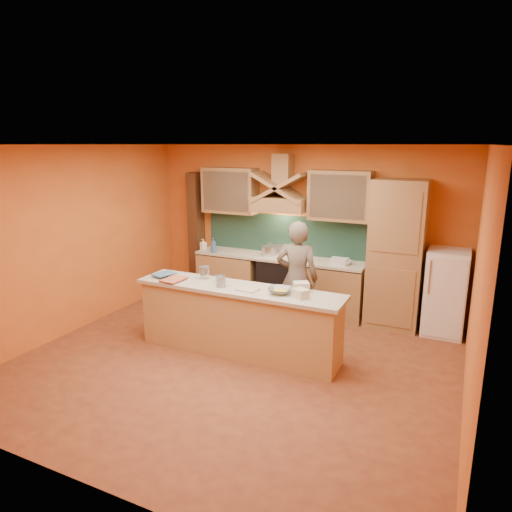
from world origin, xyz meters
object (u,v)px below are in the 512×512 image
at_px(kitchen_scale, 220,280).
at_px(fridge, 445,292).
at_px(mixing_bowl, 280,291).
at_px(stove, 278,282).
at_px(person, 297,278).

bearing_deg(kitchen_scale, fridge, 11.88).
xyz_separation_m(kitchen_scale, mixing_bowl, (0.92, -0.06, -0.01)).
bearing_deg(fridge, kitchen_scale, -146.63).
distance_m(stove, fridge, 2.71).
height_order(fridge, mixing_bowl, fridge).
distance_m(person, mixing_bowl, 1.00).
xyz_separation_m(person, mixing_bowl, (0.13, -0.98, 0.12)).
relative_size(fridge, kitchen_scale, 11.53).
height_order(fridge, person, person).
xyz_separation_m(stove, person, (0.68, -0.93, 0.42)).
xyz_separation_m(stove, kitchen_scale, (-0.11, -1.85, 0.54)).
height_order(person, kitchen_scale, person).
distance_m(fridge, mixing_bowl, 2.71).
bearing_deg(kitchen_scale, person, 28.00).
relative_size(fridge, person, 0.75).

